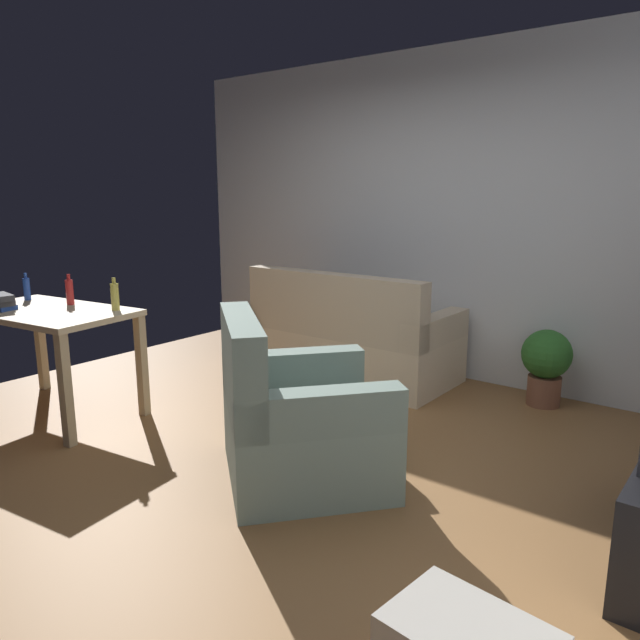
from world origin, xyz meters
TOP-DOWN VIEW (x-y plane):
  - ground_plane at (0.00, 0.00)m, footprint 5.20×4.40m
  - wall_rear at (0.00, 2.20)m, footprint 5.20×0.10m
  - couch at (-0.41, 1.59)m, footprint 1.67×0.84m
  - desk at (-1.58, -0.42)m, footprint 1.28×0.85m
  - potted_plant at (1.12, 1.90)m, footprint 0.36×0.36m
  - armchair at (0.40, -0.10)m, footprint 1.23×1.22m
  - bottle_blue at (-2.03, -0.32)m, footprint 0.05×0.05m
  - bottle_red at (-1.60, -0.22)m, footprint 0.05×0.05m
  - bottle_squat at (-1.17, -0.14)m, footprint 0.05×0.05m

SIDE VIEW (x-z plane):
  - ground_plane at x=0.00m, z-range -0.02..0.00m
  - couch at x=-0.41m, z-range -0.15..0.77m
  - armchair at x=0.40m, z-range -0.14..0.78m
  - potted_plant at x=1.12m, z-range 0.05..0.62m
  - desk at x=-1.58m, z-range 0.27..1.03m
  - bottle_blue at x=-2.03m, z-range 0.74..0.95m
  - bottle_red at x=-1.60m, z-range 0.74..0.96m
  - bottle_squat at x=-1.17m, z-range 0.74..0.97m
  - wall_rear at x=0.00m, z-range 0.00..2.70m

